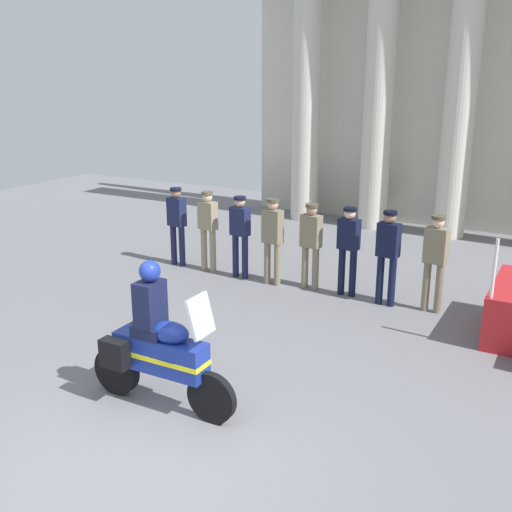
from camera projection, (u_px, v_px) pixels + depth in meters
name	position (u px, v px, depth m)	size (l,w,h in m)	color
ground_plane	(128.00, 466.00, 6.45)	(28.68, 28.68, 0.00)	slate
colonnade_backdrop	(426.00, 71.00, 15.25)	(9.73, 1.61, 7.89)	beige
officer_in_row_0	(177.00, 220.00, 12.90)	(0.41, 0.27, 1.69)	#191E42
officer_in_row_1	(208.00, 225.00, 12.50)	(0.41, 0.27, 1.69)	gray
officer_in_row_2	(240.00, 230.00, 12.10)	(0.41, 0.27, 1.67)	#191E42
officer_in_row_3	(273.00, 235.00, 11.68)	(0.41, 0.27, 1.72)	#7A7056
officer_in_row_4	(311.00, 239.00, 11.45)	(0.41, 0.27, 1.67)	#7A7056
officer_in_row_5	(348.00, 244.00, 11.11)	(0.41, 0.27, 1.68)	black
officer_in_row_6	(388.00, 250.00, 10.62)	(0.41, 0.27, 1.72)	black
officer_in_row_7	(435.00, 256.00, 10.32)	(0.41, 0.27, 1.72)	#7A7056
motorcycle_with_rider	(156.00, 347.00, 7.39)	(2.09, 0.70, 1.90)	black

